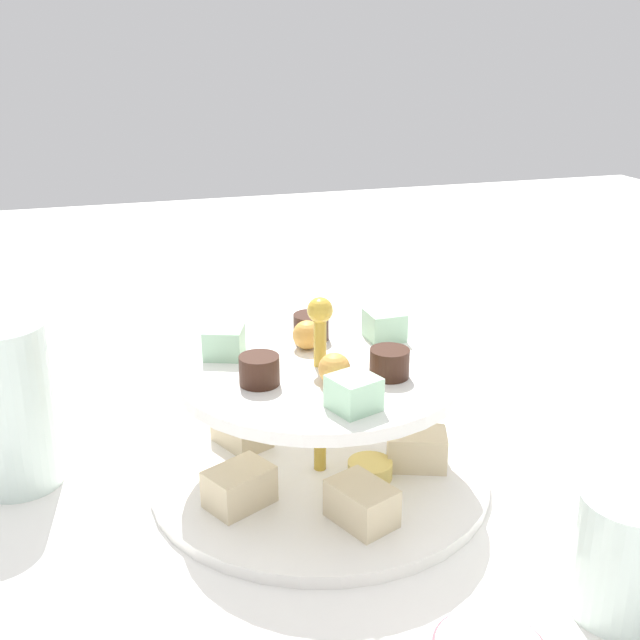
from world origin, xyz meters
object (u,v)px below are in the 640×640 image
Objects in this scene: tiered_serving_stand at (321,429)px; water_glass_tall_right at (11,406)px; water_glass_short_left at (625,555)px; butter_knife_left at (274,346)px.

tiered_serving_stand is 2.01× the size of water_glass_tall_right.
water_glass_tall_right reaches higher than water_glass_short_left.
water_glass_tall_right is (-0.24, 0.07, 0.02)m from tiered_serving_stand.
tiered_serving_stand reaches higher than water_glass_tall_right.
water_glass_short_left is (0.37, -0.27, -0.03)m from water_glass_tall_right.
butter_knife_left is at bearing 83.73° from tiered_serving_stand.
tiered_serving_stand is 1.62× the size of butter_knife_left.
butter_knife_left is at bearing 101.77° from water_glass_short_left.
tiered_serving_stand is at bearing 123.72° from water_glass_short_left.
tiered_serving_stand is 3.32× the size of water_glass_short_left.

